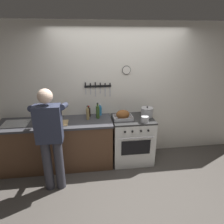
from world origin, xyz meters
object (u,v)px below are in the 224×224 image
at_px(bottle_soy_sauce, 89,112).
at_px(bottle_vinegar, 88,114).
at_px(stock_pot, 147,112).
at_px(bottle_hot_sauce, 46,115).
at_px(bottle_olive_oil, 98,112).
at_px(roasting_pan, 123,115).
at_px(bottle_cooking_oil, 60,112).
at_px(stove, 132,139).
at_px(cutting_board, 57,123).
at_px(bottle_dish_soap, 100,111).
at_px(person_cook, 50,135).
at_px(saucepan, 145,119).

xyz_separation_m(bottle_soy_sauce, bottle_vinegar, (-0.02, -0.15, 0.02)).
bearing_deg(stock_pot, bottle_hot_sauce, 174.78).
distance_m(bottle_olive_oil, bottle_vinegar, 0.19).
xyz_separation_m(roasting_pan, bottle_hot_sauce, (-1.41, 0.26, -0.02)).
height_order(roasting_pan, bottle_cooking_oil, bottle_cooking_oil).
bearing_deg(bottle_vinegar, bottle_cooking_oil, 159.58).
xyz_separation_m(stove, bottle_cooking_oil, (-1.36, 0.24, 0.55)).
xyz_separation_m(cutting_board, bottle_hot_sauce, (-0.24, 0.30, 0.06)).
xyz_separation_m(cutting_board, bottle_soy_sauce, (0.56, 0.29, 0.08)).
height_order(stock_pot, bottle_dish_soap, bottle_dish_soap).
height_order(person_cook, bottle_cooking_oil, person_cook).
distance_m(stock_pot, bottle_olive_oil, 0.93).
relative_size(stock_pot, saucepan, 1.70).
height_order(saucepan, bottle_cooking_oil, bottle_cooking_oil).
height_order(stove, bottle_dish_soap, bottle_dish_soap).
relative_size(bottle_soy_sauce, bottle_dish_soap, 0.94).
height_order(person_cook, bottle_vinegar, person_cook).
bearing_deg(bottle_vinegar, roasting_pan, -7.69).
height_order(stove, stock_pot, stock_pot).
bearing_deg(bottle_soy_sauce, stock_pot, -7.99).
height_order(person_cook, saucepan, person_cook).
bearing_deg(bottle_hot_sauce, bottle_soy_sauce, -1.37).
bearing_deg(bottle_dish_soap, person_cook, -133.88).
distance_m(bottle_hot_sauce, bottle_dish_soap, 1.01).
relative_size(stock_pot, bottle_vinegar, 0.87).
xyz_separation_m(bottle_soy_sauce, bottle_dish_soap, (0.22, 0.04, 0.01)).
height_order(cutting_board, bottle_hot_sauce, bottle_hot_sauce).
distance_m(bottle_cooking_oil, bottle_vinegar, 0.56).
relative_size(bottle_cooking_oil, bottle_soy_sauce, 1.11).
bearing_deg(roasting_pan, bottle_dish_soap, 145.12).
bearing_deg(bottle_vinegar, bottle_soy_sauce, 81.18).
distance_m(bottle_soy_sauce, bottle_dish_soap, 0.22).
bearing_deg(stock_pot, saucepan, -114.58).
xyz_separation_m(person_cook, bottle_cooking_oil, (0.04, 0.85, 0.05)).
distance_m(bottle_dish_soap, bottle_vinegar, 0.31).
bearing_deg(bottle_soy_sauce, person_cook, -126.43).
xyz_separation_m(bottle_olive_oil, bottle_vinegar, (-0.19, -0.04, -0.01)).
bearing_deg(bottle_cooking_oil, bottle_hot_sauce, -174.40).
height_order(stove, cutting_board, cutting_board).
distance_m(person_cook, bottle_cooking_oil, 0.85).
bearing_deg(bottle_soy_sauce, stove, -13.63).
xyz_separation_m(stove, cutting_board, (-1.37, -0.09, 0.46)).
distance_m(person_cook, stock_pot, 1.81).
bearing_deg(bottle_cooking_oil, stove, -10.03).
distance_m(stove, bottle_vinegar, 1.01).
bearing_deg(stove, bottle_soy_sauce, 166.37).
relative_size(bottle_hot_sauce, bottle_dish_soap, 0.73).
distance_m(saucepan, bottle_cooking_oil, 1.59).
bearing_deg(person_cook, stock_pot, -61.54).
height_order(cutting_board, bottle_vinegar, bottle_vinegar).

